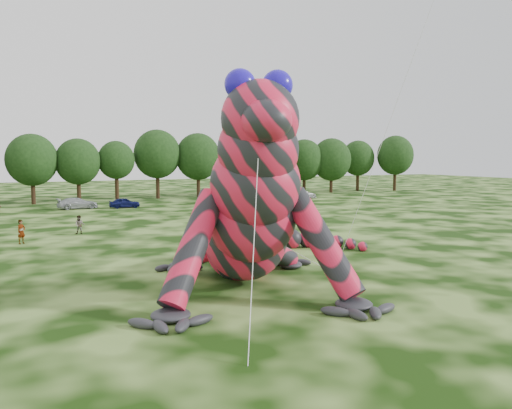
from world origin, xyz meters
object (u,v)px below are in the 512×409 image
object	(u,v)px
tree_10	(157,164)
tree_8	(78,170)
car_7	(302,194)
tree_9	(116,171)
inflatable_gecko	(241,183)
tree_13	(276,165)
tree_11	(198,165)
spectator_3	(253,207)
flying_kite	(433,3)
car_6	(246,197)
car_3	(78,203)
spectator_1	(80,225)
spectator_0	(21,232)
car_5	(218,198)
tree_12	(236,168)
tree_16	(358,166)
tree_7	(32,169)
tree_14	(304,166)
tree_17	(395,163)
car_4	(125,203)
tree_15	(331,165)

from	to	relation	value
tree_10	tree_8	bearing A→B (deg)	-172.19
car_7	tree_9	bearing A→B (deg)	65.60
tree_9	tree_8	bearing A→B (deg)	-176.11
inflatable_gecko	tree_13	size ratio (longest dim) A/B	2.01
tree_11	spectator_3	bearing A→B (deg)	-94.92
flying_kite	tree_13	world-z (taller)	flying_kite
tree_10	car_6	size ratio (longest dim) A/B	2.04
car_3	spectator_1	size ratio (longest dim) A/B	3.05
inflatable_gecko	spectator_0	bearing A→B (deg)	137.22
flying_kite	car_5	world-z (taller)	flying_kite
tree_11	tree_12	distance (m)	6.27
tree_16	car_3	size ratio (longest dim) A/B	1.95
car_5	tree_10	bearing A→B (deg)	22.75
inflatable_gecko	car_7	xyz separation A→B (m)	(28.45, 41.56, -4.41)
tree_7	car_7	xyz separation A→B (m)	(37.39, -7.90, -4.06)
tree_14	tree_17	xyz separation A→B (m)	(18.49, -2.06, 0.45)
flying_kite	tree_13	xyz separation A→B (m)	(15.93, 50.40, -10.57)
car_4	spectator_3	xyz separation A→B (m)	(11.52, -13.54, 0.20)
inflatable_gecko	tree_9	size ratio (longest dim) A/B	2.34
tree_8	tree_14	distance (m)	37.72
tree_12	car_3	size ratio (longest dim) A/B	1.87
flying_kite	car_5	distance (m)	42.47
tree_7	tree_16	distance (m)	55.59
car_7	tree_16	bearing A→B (deg)	-66.59
tree_13	tree_17	world-z (taller)	tree_17
tree_13	car_6	distance (m)	14.22
flying_kite	tree_8	distance (m)	53.74
car_5	tree_11	bearing A→B (deg)	-6.28
car_5	car_7	bearing A→B (deg)	-81.18
tree_8	spectator_0	xyz separation A→B (m)	(-7.49, -33.22, -3.57)
tree_17	car_5	bearing A→B (deg)	-165.48
inflatable_gecko	tree_11	size ratio (longest dim) A/B	2.02
tree_7	tree_10	world-z (taller)	tree_10
tree_11	spectator_1	xyz separation A→B (m)	(-21.10, -31.54, -4.25)
tree_15	car_3	world-z (taller)	tree_15
tree_15	spectator_0	world-z (taller)	tree_15
tree_17	tree_12	bearing A→B (deg)	178.07
tree_7	spectator_1	bearing A→B (deg)	-84.76
tree_9	tree_17	distance (m)	50.89
tree_12	tree_14	bearing A→B (deg)	4.18
car_5	spectator_3	xyz separation A→B (m)	(-0.99, -13.42, 0.10)
inflatable_gecko	tree_14	xyz separation A→B (m)	(34.60, 51.37, -0.38)
spectator_0	car_4	bearing A→B (deg)	20.59
tree_10	tree_16	size ratio (longest dim) A/B	1.12
car_7	spectator_1	size ratio (longest dim) A/B	2.95
flying_kite	tree_11	xyz separation A→B (m)	(2.59, 51.47, -10.60)
car_5	car_6	world-z (taller)	car_5
spectator_1	tree_17	bearing A→B (deg)	46.18
tree_11	spectator_3	xyz separation A→B (m)	(-2.17, -25.14, -4.19)
tree_16	tree_13	bearing A→B (deg)	-173.01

